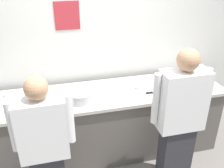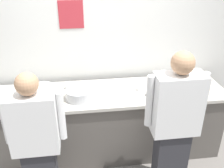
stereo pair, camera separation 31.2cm
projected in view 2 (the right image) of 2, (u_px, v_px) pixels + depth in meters
The scene contains 14 objects.
wall_back at pixel (100, 49), 3.43m from camera, with size 4.80×0.11×2.63m.
prep_counter at pixel (104, 123), 3.37m from camera, with size 3.06×0.75×0.92m.
chef_near_left at pixel (37, 143), 2.45m from camera, with size 0.58×0.24×1.57m.
chef_center at pixel (174, 125), 2.60m from camera, with size 0.62×0.24×1.69m.
plate_stack_front at pixel (1, 102), 2.89m from camera, with size 0.21×0.21×0.06m.
plate_stack_rear at pixel (43, 88), 3.17m from camera, with size 0.23×0.23×0.08m.
mixing_bowl_steel at pixel (79, 94), 3.00m from camera, with size 0.32×0.32×0.12m, color #B7BABF.
sheet_tray at pixel (185, 86), 3.30m from camera, with size 0.44×0.33×0.02m, color #B7BABF.
squeeze_bottle_primary at pixel (208, 85), 3.12m from camera, with size 0.06×0.06×0.20m.
squeeze_bottle_secondary at pixel (36, 95), 2.90m from camera, with size 0.05×0.05×0.20m.
ramekin_orange_sauce at pixel (140, 88), 3.20m from camera, with size 0.09×0.09×0.04m.
ramekin_yellow_sauce at pixel (69, 87), 3.24m from camera, with size 0.11×0.11×0.05m.
ramekin_red_sauce at pixel (11, 89), 3.20m from camera, with size 0.10×0.10×0.04m.
chefs_knife at pixel (155, 95), 3.10m from camera, with size 0.27×0.03×0.02m.
Camera 2 is at (-0.27, -2.36, 2.45)m, focal length 40.81 mm.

